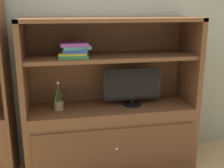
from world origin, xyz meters
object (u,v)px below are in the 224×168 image
(media_console, at_px, (111,122))
(potted_plant, at_px, (59,105))
(magazine_stack, at_px, (74,49))
(tv_monitor, at_px, (132,86))

(media_console, relative_size, potted_plant, 5.41)
(potted_plant, distance_m, magazine_stack, 0.57)
(media_console, bearing_deg, tv_monitor, -2.77)
(media_console, xyz_separation_m, potted_plant, (-0.53, -0.01, 0.23))
(tv_monitor, xyz_separation_m, potted_plant, (-0.75, -0.00, -0.15))
(media_console, distance_m, potted_plant, 0.58)
(potted_plant, height_order, magazine_stack, magazine_stack)
(tv_monitor, distance_m, magazine_stack, 0.70)
(media_console, bearing_deg, magazine_stack, -179.71)
(potted_plant, relative_size, magazine_stack, 0.90)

